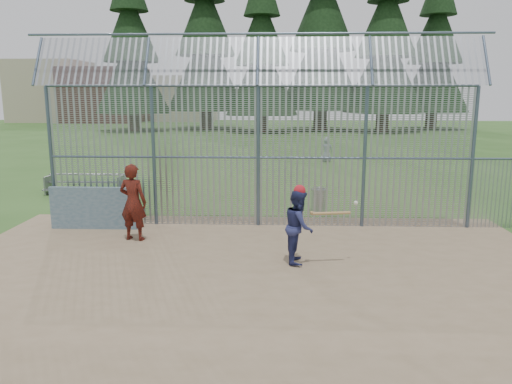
{
  "coord_description": "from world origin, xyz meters",
  "views": [
    {
      "loc": [
        0.53,
        -10.58,
        3.81
      ],
      "look_at": [
        0.0,
        2.0,
        1.3
      ],
      "focal_mm": 35.0,
      "sensor_mm": 36.0,
      "label": 1
    }
  ],
  "objects_px": {
    "batter": "(299,226)",
    "onlooker": "(133,202)",
    "trash_can": "(319,200)",
    "dugout_wall": "(94,208)",
    "bleacher": "(85,183)"
  },
  "relations": [
    {
      "from": "dugout_wall",
      "to": "batter",
      "type": "distance_m",
      "value": 6.21
    },
    {
      "from": "batter",
      "to": "trash_can",
      "type": "xyz_separation_m",
      "value": [
        0.88,
        5.1,
        -0.48
      ]
    },
    {
      "from": "batter",
      "to": "trash_can",
      "type": "relative_size",
      "value": 2.04
    },
    {
      "from": "dugout_wall",
      "to": "trash_can",
      "type": "bearing_deg",
      "value": 21.06
    },
    {
      "from": "batter",
      "to": "trash_can",
      "type": "distance_m",
      "value": 5.19
    },
    {
      "from": "trash_can",
      "to": "onlooker",
      "type": "bearing_deg",
      "value": -145.41
    },
    {
      "from": "batter",
      "to": "bleacher",
      "type": "height_order",
      "value": "batter"
    },
    {
      "from": "onlooker",
      "to": "trash_can",
      "type": "distance_m",
      "value": 6.23
    },
    {
      "from": "batter",
      "to": "onlooker",
      "type": "relative_size",
      "value": 0.83
    },
    {
      "from": "onlooker",
      "to": "bleacher",
      "type": "bearing_deg",
      "value": -46.48
    },
    {
      "from": "dugout_wall",
      "to": "onlooker",
      "type": "xyz_separation_m",
      "value": [
        1.41,
        -1.01,
        0.4
      ]
    },
    {
      "from": "dugout_wall",
      "to": "batter",
      "type": "xyz_separation_m",
      "value": [
        5.64,
        -2.59,
        0.24
      ]
    },
    {
      "from": "batter",
      "to": "bleacher",
      "type": "bearing_deg",
      "value": 48.51
    },
    {
      "from": "trash_can",
      "to": "bleacher",
      "type": "height_order",
      "value": "trash_can"
    },
    {
      "from": "trash_can",
      "to": "bleacher",
      "type": "distance_m",
      "value": 9.07
    }
  ]
}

